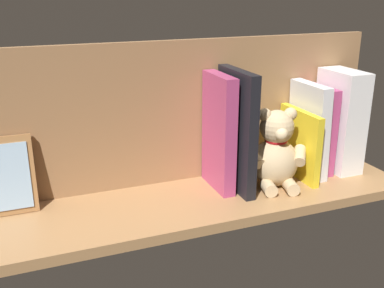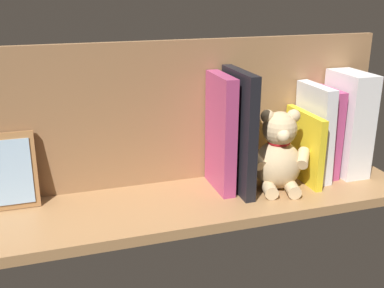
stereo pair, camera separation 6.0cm
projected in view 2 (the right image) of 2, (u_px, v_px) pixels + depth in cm
name	position (u px, v px, depth cm)	size (l,w,h in cm)	color
ground_plane	(192.00, 202.00, 101.11)	(98.82, 25.52, 2.20)	#A87A4C
shelf_back_panel	(178.00, 113.00, 104.86)	(98.82, 1.50, 32.50)	#966B45
dictionary_thick_white	(348.00, 123.00, 110.71)	(6.47, 12.67, 24.58)	white
book_0	(325.00, 132.00, 110.45)	(2.61, 11.28, 20.99)	#B23F72
book_1	(314.00, 132.00, 108.35)	(2.72, 13.21, 22.23)	silver
book_2	(304.00, 146.00, 107.40)	(1.64, 15.48, 16.35)	yellow
teddy_bear	(278.00, 154.00, 102.81)	(14.39, 13.41, 18.28)	#D1B284
book_3	(238.00, 132.00, 100.80)	(2.27, 15.76, 26.86)	black
book_4	(221.00, 133.00, 101.40)	(2.83, 12.57, 25.88)	#B23F72
picture_frame_leaning	(5.00, 172.00, 93.82)	(12.52, 4.05, 15.90)	#9E6B3D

